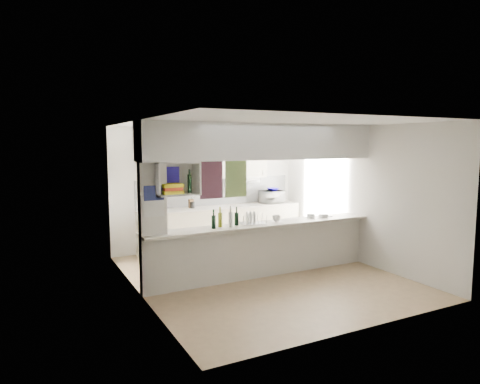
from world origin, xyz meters
TOP-DOWN VIEW (x-y plane):
  - floor at (0.00, 0.00)m, footprint 4.80×4.80m
  - ceiling at (0.00, 0.00)m, footprint 4.80×4.80m
  - wall_back at (0.00, 2.40)m, footprint 4.20×0.00m
  - wall_left at (-2.10, 0.00)m, footprint 0.00×4.80m
  - wall_right at (2.10, 0.00)m, footprint 0.00×4.80m
  - servery_partition at (-0.17, 0.00)m, footprint 4.20×0.50m
  - cubby_shelf at (-1.57, -0.06)m, footprint 0.65×0.35m
  - kitchen_run at (0.16, 2.14)m, footprint 3.60×0.63m
  - microwave at (1.45, 2.06)m, footprint 0.52×0.36m
  - bowl at (1.47, 2.07)m, footprint 0.26×0.26m
  - dish_rack at (-0.17, 0.05)m, footprint 0.48×0.41m
  - cup at (0.26, -0.02)m, footprint 0.14×0.14m
  - wine_bottles at (-0.70, 0.01)m, footprint 0.52×0.15m
  - plastic_tubs at (1.17, 0.06)m, footprint 0.49×0.23m
  - utensil_jar at (-0.46, 2.15)m, footprint 0.10×0.10m
  - knife_block at (-0.47, 2.18)m, footprint 0.10×0.08m

SIDE VIEW (x-z plane):
  - floor at x=0.00m, z-range 0.00..0.00m
  - kitchen_run at x=0.16m, z-range -0.29..1.95m
  - plastic_tubs at x=1.17m, z-range 0.92..0.99m
  - cup at x=0.26m, z-range 0.94..1.04m
  - utensil_jar at x=-0.46m, z-range 0.92..1.06m
  - dish_rack at x=-0.17m, z-range 0.90..1.12m
  - knife_block at x=-0.47m, z-range 0.92..1.11m
  - wine_bottles at x=-0.70m, z-range 0.87..1.21m
  - microwave at x=1.45m, z-range 0.92..1.20m
  - bowl at x=1.47m, z-range 1.20..1.26m
  - wall_back at x=0.00m, z-range -0.80..3.40m
  - wall_left at x=-2.10m, z-range -1.10..3.70m
  - wall_right at x=2.10m, z-range -1.10..3.70m
  - servery_partition at x=-0.17m, z-range 0.36..2.96m
  - cubby_shelf at x=-1.57m, z-range 1.46..1.96m
  - ceiling at x=0.00m, z-range 2.60..2.60m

